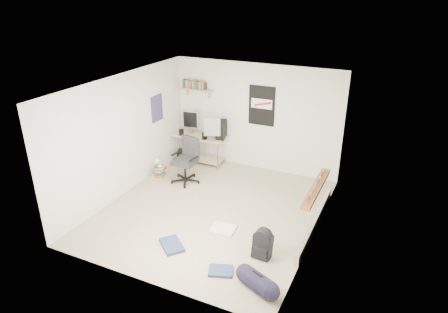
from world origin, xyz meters
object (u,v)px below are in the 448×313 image
at_px(desk, 197,147).
at_px(office_chair, 185,162).
at_px(backpack, 262,246).
at_px(duffel_bag, 257,281).
at_px(book_stack, 160,171).

xyz_separation_m(desk, office_chair, (0.33, -1.15, 0.13)).
bearing_deg(backpack, office_chair, 146.64).
height_order(office_chair, backpack, office_chair).
height_order(office_chair, duffel_bag, office_chair).
bearing_deg(duffel_bag, desk, 152.62).
xyz_separation_m(desk, backpack, (2.81, -2.94, -0.16)).
distance_m(office_chair, book_stack, 0.74).
distance_m(desk, duffel_bag, 4.76).
bearing_deg(backpack, desk, 136.12).
distance_m(desk, backpack, 4.07).
bearing_deg(office_chair, desk, 115.77).
bearing_deg(book_stack, backpack, -29.24).
bearing_deg(book_stack, duffel_bag, -36.88).
relative_size(duffel_bag, book_stack, 1.31).
distance_m(office_chair, backpack, 3.07).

